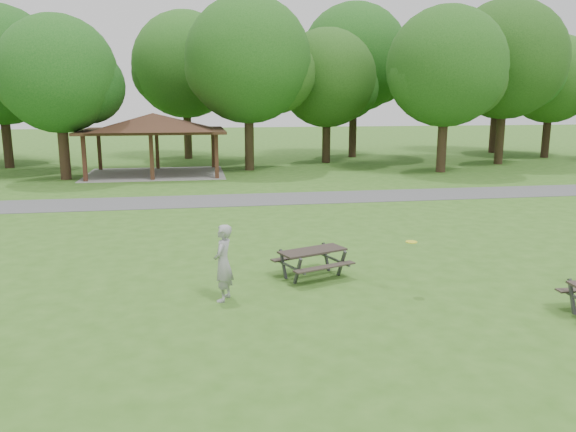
{
  "coord_description": "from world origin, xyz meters",
  "views": [
    {
      "loc": [
        -1.66,
        -11.7,
        4.66
      ],
      "look_at": [
        1.0,
        4.0,
        1.3
      ],
      "focal_mm": 35.0,
      "sensor_mm": 36.0,
      "label": 1
    }
  ],
  "objects": [
    {
      "name": "ground",
      "position": [
        0.0,
        0.0,
        0.0
      ],
      "size": [
        160.0,
        160.0,
        0.0
      ],
      "primitive_type": "plane",
      "color": "#33631C",
      "rests_on": "ground"
    },
    {
      "name": "asphalt_path",
      "position": [
        0.0,
        14.0,
        0.01
      ],
      "size": [
        120.0,
        3.2,
        0.02
      ],
      "primitive_type": "cube",
      "color": "#4E4E50",
      "rests_on": "ground"
    },
    {
      "name": "pavilion",
      "position": [
        -4.0,
        24.0,
        3.06
      ],
      "size": [
        8.6,
        7.01,
        3.76
      ],
      "color": "#391E14",
      "rests_on": "ground"
    },
    {
      "name": "tree_row_c",
      "position": [
        -13.9,
        29.03,
        6.54
      ],
      "size": [
        8.19,
        7.8,
        10.67
      ],
      "color": "black",
      "rests_on": "ground"
    },
    {
      "name": "tree_row_d",
      "position": [
        -8.92,
        22.53,
        5.77
      ],
      "size": [
        6.93,
        6.6,
        9.27
      ],
      "color": "#322116",
      "rests_on": "ground"
    },
    {
      "name": "tree_row_e",
      "position": [
        2.1,
        25.03,
        6.78
      ],
      "size": [
        8.4,
        8.0,
        11.02
      ],
      "color": "#2F2215",
      "rests_on": "ground"
    },
    {
      "name": "tree_row_f",
      "position": [
        8.09,
        28.53,
        5.84
      ],
      "size": [
        7.35,
        7.0,
        9.55
      ],
      "color": "black",
      "rests_on": "ground"
    },
    {
      "name": "tree_row_g",
      "position": [
        14.09,
        22.03,
        6.33
      ],
      "size": [
        7.77,
        7.4,
        10.25
      ],
      "color": "#302115",
      "rests_on": "ground"
    },
    {
      "name": "tree_row_h",
      "position": [
        20.1,
        25.53,
        7.03
      ],
      "size": [
        8.61,
        8.2,
        11.37
      ],
      "color": "#2F2114",
      "rests_on": "ground"
    },
    {
      "name": "tree_row_i",
      "position": [
        26.08,
        29.03,
        5.91
      ],
      "size": [
        7.14,
        6.8,
        9.52
      ],
      "color": "black",
      "rests_on": "ground"
    },
    {
      "name": "tree_deep_b",
      "position": [
        -1.9,
        33.03,
        6.89
      ],
      "size": [
        8.4,
        8.0,
        11.13
      ],
      "color": "#322316",
      "rests_on": "ground"
    },
    {
      "name": "tree_deep_c",
      "position": [
        11.1,
        32.03,
        7.44
      ],
      "size": [
        8.82,
        8.4,
        11.9
      ],
      "color": "black",
      "rests_on": "ground"
    },
    {
      "name": "tree_deep_d",
      "position": [
        24.1,
        33.53,
        7.03
      ],
      "size": [
        8.4,
        8.0,
        11.27
      ],
      "color": "black",
      "rests_on": "ground"
    },
    {
      "name": "picnic_table_middle",
      "position": [
        1.36,
        2.23,
        0.57
      ],
      "size": [
        2.16,
        1.95,
        0.77
      ],
      "color": "black",
      "rests_on": "ground"
    },
    {
      "name": "frisbee_in_flight",
      "position": [
        3.38,
        0.52,
        1.31
      ],
      "size": [
        0.3,
        0.3,
        0.02
      ],
      "color": "yellow",
      "rests_on": "ground"
    },
    {
      "name": "frisbee_thrower",
      "position": [
        -1.06,
        0.87,
        0.91
      ],
      "size": [
        0.65,
        0.78,
        1.82
      ],
      "primitive_type": "imported",
      "rotation": [
        0.0,
        0.0,
        -1.96
      ],
      "color": "#959597",
      "rests_on": "ground"
    }
  ]
}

